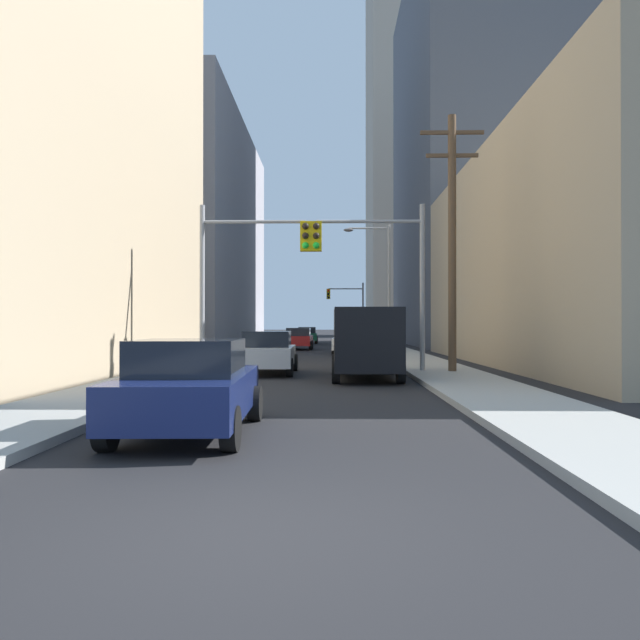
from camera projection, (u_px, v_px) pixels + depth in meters
ground_plane at (247, 538)px, 5.00m from camera, size 400.00×400.00×0.00m
sidewalk_left at (273, 343)px, 55.07m from camera, size 2.63×160.00×0.15m
sidewalk_right at (375, 343)px, 54.90m from camera, size 2.63×160.00×0.15m
cargo_van_black at (365, 339)px, 19.67m from camera, size 2.16×5.22×2.26m
sedan_navy at (190, 386)px, 9.71m from camera, size 1.95×4.26×1.52m
sedan_silver at (268, 352)px, 21.60m from camera, size 1.95×4.24×1.52m
sedan_white at (348, 341)px, 35.51m from camera, size 1.95×4.26×1.52m
sedan_red at (299, 339)px, 42.46m from camera, size 1.95×4.23×1.52m
sedan_green at (307, 335)px, 56.19m from camera, size 1.95×4.25×1.52m
traffic_signal_near_left at (250, 260)px, 21.52m from camera, size 3.96×0.44×6.00m
traffic_signal_near_right at (374, 259)px, 21.44m from camera, size 4.02×0.44×6.00m
traffic_signal_far_right at (347, 302)px, 61.96m from camera, size 3.80×0.44×6.00m
utility_pole_right at (452, 237)px, 21.05m from camera, size 2.20×0.28×9.02m
street_lamp_right at (381, 276)px, 34.93m from camera, size 2.69×0.32×7.50m
building_left_mid_office at (121, 235)px, 56.60m from camera, size 23.33×29.98×20.18m
building_right_mid_block at (530, 157)px, 53.44m from camera, size 21.44×24.61×33.07m
building_right_far_highrise at (443, 135)px, 94.07m from camera, size 22.78×18.56×62.12m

